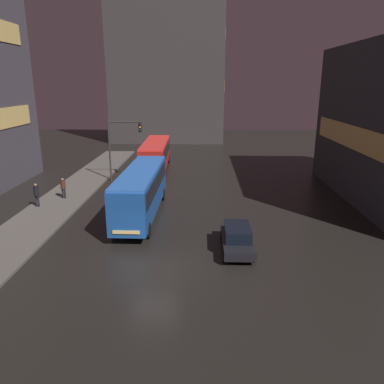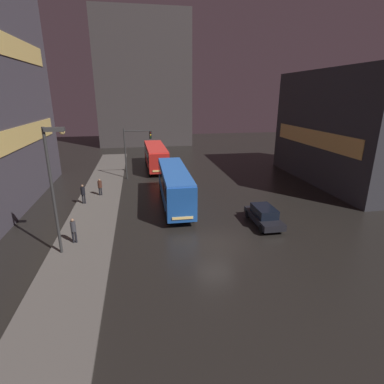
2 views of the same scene
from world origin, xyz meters
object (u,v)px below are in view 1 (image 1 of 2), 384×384
(bus_near, at_px, (141,188))
(pedestrian_near, at_px, (36,193))
(pedestrian_far, at_px, (63,186))
(car_taxi, at_px, (237,238))
(traffic_light_main, at_px, (121,139))
(bus_far, at_px, (156,153))

(bus_near, bearing_deg, pedestrian_near, -9.56)
(bus_near, distance_m, pedestrian_far, 8.11)
(car_taxi, bearing_deg, traffic_light_main, -57.59)
(car_taxi, height_order, pedestrian_far, pedestrian_far)
(car_taxi, height_order, traffic_light_main, traffic_light_main)
(bus_far, xyz_separation_m, pedestrian_near, (-7.55, -13.54, -0.71))
(pedestrian_far, distance_m, traffic_light_main, 7.91)
(bus_near, relative_size, bus_far, 1.00)
(car_taxi, relative_size, pedestrian_far, 2.56)
(car_taxi, bearing_deg, bus_near, -40.83)
(bus_near, bearing_deg, pedestrian_far, -27.17)
(car_taxi, distance_m, traffic_light_main, 18.93)
(bus_far, bearing_deg, bus_near, 91.63)
(pedestrian_near, xyz_separation_m, pedestrian_far, (1.25, 2.25, -0.08))
(bus_far, distance_m, traffic_light_main, 5.99)
(traffic_light_main, bearing_deg, bus_near, -70.74)
(pedestrian_near, height_order, pedestrian_far, pedestrian_near)
(bus_far, height_order, pedestrian_far, bus_far)
(pedestrian_near, bearing_deg, traffic_light_main, 147.27)
(pedestrian_near, bearing_deg, bus_far, 147.20)
(traffic_light_main, bearing_deg, bus_far, 60.74)
(pedestrian_far, relative_size, traffic_light_main, 0.28)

